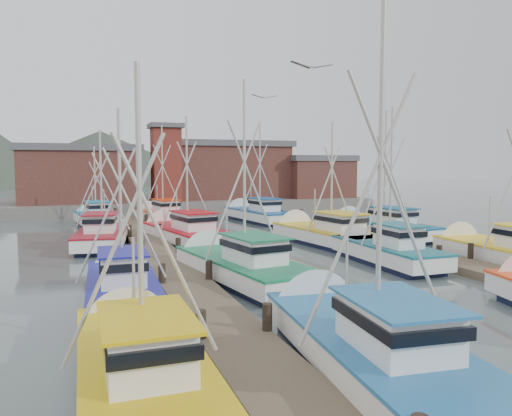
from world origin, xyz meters
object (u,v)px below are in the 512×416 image
object	(u,v)px
boat_12	(161,216)
boat_0	(363,343)
boat_4	(237,265)
lookout_tower	(166,162)
boat_8	(183,233)

from	to	relation	value
boat_12	boat_0	bearing A→B (deg)	-99.08
boat_4	lookout_tower	bearing A→B (deg)	75.95
boat_8	boat_12	bearing A→B (deg)	77.47
boat_0	boat_4	bearing A→B (deg)	95.54
lookout_tower	boat_12	distance (m)	11.89
lookout_tower	boat_12	world-z (taller)	lookout_tower
lookout_tower	boat_8	distance (m)	22.98
boat_0	boat_12	world-z (taller)	boat_0
boat_12	boat_4	bearing A→B (deg)	-99.33
boat_4	boat_8	distance (m)	11.64
lookout_tower	boat_0	size ratio (longest dim) A/B	0.84
boat_8	lookout_tower	bearing A→B (deg)	72.28
boat_0	boat_8	world-z (taller)	boat_0
boat_4	boat_12	bearing A→B (deg)	79.73
boat_0	boat_12	distance (m)	33.96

